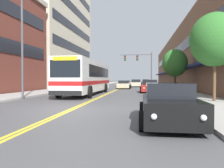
# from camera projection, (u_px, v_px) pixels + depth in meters

# --- Properties ---
(ground_plane) EXTENTS (240.00, 240.00, 0.00)m
(ground_plane) POSITION_uv_depth(u_px,v_px,m) (126.00, 86.00, 47.42)
(ground_plane) COLOR #4C4C4F
(sidewalk_left) EXTENTS (3.71, 106.00, 0.13)m
(sidewalk_left) POSITION_uv_depth(u_px,v_px,m) (93.00, 85.00, 48.41)
(sidewalk_left) COLOR #9E9B96
(sidewalk_left) RESTS_ON ground_plane
(sidewalk_right) EXTENTS (3.71, 106.00, 0.13)m
(sidewalk_right) POSITION_uv_depth(u_px,v_px,m) (160.00, 86.00, 46.42)
(sidewalk_right) COLOR #9E9B96
(sidewalk_right) RESTS_ON ground_plane
(centre_line) EXTENTS (0.34, 106.00, 0.01)m
(centre_line) POSITION_uv_depth(u_px,v_px,m) (126.00, 86.00, 47.42)
(centre_line) COLOR yellow
(centre_line) RESTS_ON ground_plane
(office_tower_left) EXTENTS (12.08, 24.66, 26.15)m
(office_tower_left) POSITION_uv_depth(u_px,v_px,m) (47.00, 21.00, 43.69)
(office_tower_left) COLOR beige
(office_tower_left) RESTS_ON ground_plane
(storefront_row_right) EXTENTS (9.10, 68.00, 10.13)m
(storefront_row_right) POSITION_uv_depth(u_px,v_px,m) (190.00, 62.00, 45.47)
(storefront_row_right) COLOR brown
(storefront_row_right) RESTS_ON ground_plane
(city_bus) EXTENTS (2.83, 12.58, 3.16)m
(city_bus) POSITION_uv_depth(u_px,v_px,m) (87.00, 76.00, 21.63)
(city_bus) COLOR silver
(city_bus) RESTS_ON ground_plane
(car_silver_parked_left_near) EXTENTS (2.11, 4.71, 1.35)m
(car_silver_parked_left_near) POSITION_uv_depth(u_px,v_px,m) (92.00, 84.00, 34.35)
(car_silver_parked_left_near) COLOR #B7B7BC
(car_silver_parked_left_near) RESTS_ON ground_plane
(car_white_parked_left_mid) EXTENTS (2.01, 4.56, 1.28)m
(car_white_parked_left_mid) POSITION_uv_depth(u_px,v_px,m) (101.00, 84.00, 41.86)
(car_white_parked_left_mid) COLOR white
(car_white_parked_left_mid) RESTS_ON ground_plane
(car_black_parked_right_foreground) EXTENTS (1.99, 4.13, 1.39)m
(car_black_parked_right_foreground) POSITION_uv_depth(u_px,v_px,m) (168.00, 105.00, 7.50)
(car_black_parked_right_foreground) COLOR black
(car_black_parked_right_foreground) RESTS_ON ground_plane
(car_slate_blue_parked_right_mid) EXTENTS (1.97, 4.89, 1.25)m
(car_slate_blue_parked_right_mid) POSITION_uv_depth(u_px,v_px,m) (147.00, 84.00, 40.40)
(car_slate_blue_parked_right_mid) COLOR #475675
(car_slate_blue_parked_right_mid) RESTS_ON ground_plane
(car_red_parked_right_far) EXTENTS (2.08, 4.26, 1.43)m
(car_red_parked_right_far) POSITION_uv_depth(u_px,v_px,m) (149.00, 87.00, 24.44)
(car_red_parked_right_far) COLOR maroon
(car_red_parked_right_far) RESTS_ON ground_plane
(car_charcoal_parked_right_end) EXTENTS (1.97, 4.60, 1.39)m
(car_charcoal_parked_right_end) POSITION_uv_depth(u_px,v_px,m) (146.00, 83.00, 48.81)
(car_charcoal_parked_right_end) COLOR #232328
(car_charcoal_parked_right_end) RESTS_ON ground_plane
(car_beige_moving_lead) EXTENTS (2.11, 4.76, 1.26)m
(car_beige_moving_lead) POSITION_uv_depth(u_px,v_px,m) (124.00, 85.00, 33.86)
(car_beige_moving_lead) COLOR #BCAD89
(car_beige_moving_lead) RESTS_ON ground_plane
(car_champagne_moving_second) EXTENTS (2.13, 4.23, 1.39)m
(car_champagne_moving_second) POSITION_uv_depth(u_px,v_px,m) (136.00, 83.00, 41.36)
(car_champagne_moving_second) COLOR beige
(car_champagne_moving_second) RESTS_ON ground_plane
(traffic_signal_mast) EXTENTS (5.72, 0.38, 6.26)m
(traffic_signal_mast) POSITION_uv_depth(u_px,v_px,m) (141.00, 63.00, 39.58)
(traffic_signal_mast) COLOR #47474C
(traffic_signal_mast) RESTS_ON ground_plane
(street_lamp_left_near) EXTENTS (2.31, 0.28, 8.64)m
(street_lamp_left_near) POSITION_uv_depth(u_px,v_px,m) (26.00, 31.00, 16.05)
(street_lamp_left_near) COLOR #47474C
(street_lamp_left_near) RESTS_ON ground_plane
(street_tree_right_near) EXTENTS (3.07, 3.07, 5.54)m
(street_tree_right_near) POSITION_uv_depth(u_px,v_px,m) (215.00, 40.00, 13.64)
(street_tree_right_near) COLOR brown
(street_tree_right_near) RESTS_ON sidewalk_right
(street_tree_right_mid) EXTENTS (2.88, 2.88, 4.83)m
(street_tree_right_mid) POSITION_uv_depth(u_px,v_px,m) (175.00, 63.00, 25.27)
(street_tree_right_mid) COLOR brown
(street_tree_right_mid) RESTS_ON sidewalk_right
(fire_hydrant) EXTENTS (0.31, 0.23, 0.88)m
(fire_hydrant) POSITION_uv_depth(u_px,v_px,m) (172.00, 90.00, 17.90)
(fire_hydrant) COLOR #B7B7BC
(fire_hydrant) RESTS_ON sidewalk_right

